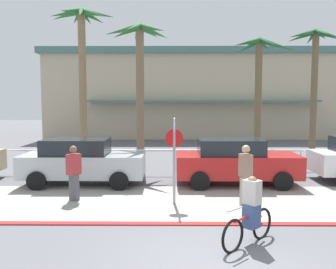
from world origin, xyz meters
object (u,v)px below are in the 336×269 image
object	(u,v)px
palm_tree_1	(82,45)
pedestrian_1	(245,178)
pedestrian_2	(74,175)
cyclist_red_0	(250,212)
palm_tree_3	(259,69)
car_red_2	(235,161)
stop_sign_bike_lane	(174,148)
palm_tree_2	(139,59)
car_silver_1	(82,161)
palm_tree_4	(315,60)

from	to	relation	value
palm_tree_1	pedestrian_1	world-z (taller)	palm_tree_1
pedestrian_2	cyclist_red_0	bearing A→B (deg)	-36.16
palm_tree_3	car_red_2	world-z (taller)	palm_tree_3
stop_sign_bike_lane	cyclist_red_0	xyz separation A→B (m)	(1.61, -3.08, -0.98)
palm_tree_1	pedestrian_2	xyz separation A→B (m)	(1.29, -6.88, -4.90)
palm_tree_1	palm_tree_2	distance (m)	3.19
stop_sign_bike_lane	palm_tree_3	xyz separation A→B (m)	(4.38, 8.36, 2.96)
stop_sign_bike_lane	pedestrian_2	size ratio (longest dim) A/B	1.50
palm_tree_2	cyclist_red_0	bearing A→B (deg)	-71.01
car_red_2	stop_sign_bike_lane	bearing A→B (deg)	-131.68
palm_tree_2	palm_tree_3	size ratio (longest dim) A/B	1.04
palm_tree_1	car_silver_1	bearing A→B (deg)	-77.70
pedestrian_2	stop_sign_bike_lane	bearing A→B (deg)	-6.25
stop_sign_bike_lane	palm_tree_4	distance (m)	13.11
palm_tree_1	car_red_2	bearing A→B (deg)	-35.39
palm_tree_3	pedestrian_1	world-z (taller)	palm_tree_3
palm_tree_3	stop_sign_bike_lane	bearing A→B (deg)	-117.67
palm_tree_1	pedestrian_1	distance (m)	10.95
stop_sign_bike_lane	car_silver_1	distance (m)	4.26
cyclist_red_0	pedestrian_1	xyz separation A→B (m)	(0.46, 2.87, 0.14)
car_silver_1	stop_sign_bike_lane	bearing A→B (deg)	-37.04
palm_tree_4	car_red_2	bearing A→B (deg)	-126.76
palm_tree_2	palm_tree_4	distance (m)	10.09
palm_tree_3	car_red_2	size ratio (longest dim) A/B	1.42
palm_tree_4	pedestrian_2	bearing A→B (deg)	-138.52
palm_tree_1	pedestrian_2	bearing A→B (deg)	-79.34
car_red_2	pedestrian_1	distance (m)	2.74
palm_tree_3	pedestrian_1	bearing A→B (deg)	-105.14
palm_tree_3	palm_tree_4	size ratio (longest dim) A/B	0.90
car_silver_1	car_red_2	size ratio (longest dim) A/B	1.00
palm_tree_2	cyclist_red_0	xyz separation A→B (m)	(3.12, -9.08, -4.20)
car_silver_1	cyclist_red_0	world-z (taller)	car_silver_1
palm_tree_1	cyclist_red_0	distance (m)	12.90
palm_tree_3	pedestrian_2	bearing A→B (deg)	-132.88
palm_tree_2	car_silver_1	size ratio (longest dim) A/B	1.48
cyclist_red_0	pedestrian_2	world-z (taller)	pedestrian_2
palm_tree_3	car_red_2	xyz separation A→B (m)	(-2.14, -5.84, -3.77)
palm_tree_4	pedestrian_2	xyz separation A→B (m)	(-10.84, -9.59, -4.49)
stop_sign_bike_lane	pedestrian_2	xyz separation A→B (m)	(-3.07, 0.34, -0.89)
pedestrian_1	pedestrian_2	bearing A→B (deg)	173.93
stop_sign_bike_lane	palm_tree_3	distance (m)	9.89
car_silver_1	pedestrian_1	xyz separation A→B (m)	(5.41, -2.73, -0.03)
palm_tree_1	palm_tree_4	size ratio (longest dim) A/B	1.07
palm_tree_4	car_red_2	world-z (taller)	palm_tree_4
stop_sign_bike_lane	pedestrian_2	bearing A→B (deg)	173.75
palm_tree_2	car_red_2	world-z (taller)	palm_tree_2
palm_tree_4	pedestrian_2	distance (m)	15.15
palm_tree_2	stop_sign_bike_lane	bearing A→B (deg)	-75.79
stop_sign_bike_lane	pedestrian_1	distance (m)	2.24
car_silver_1	palm_tree_3	bearing A→B (deg)	37.09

